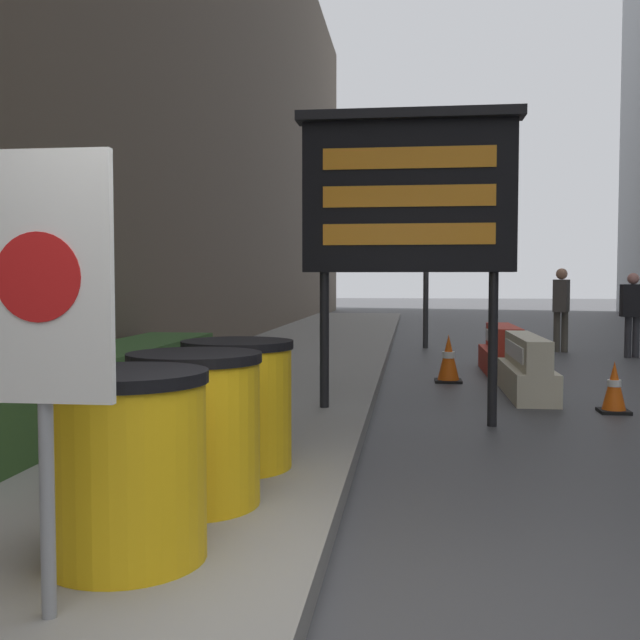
{
  "coord_description": "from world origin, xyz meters",
  "views": [
    {
      "loc": [
        0.43,
        -2.85,
        1.52
      ],
      "look_at": [
        -0.89,
        7.97,
        0.94
      ],
      "focal_mm": 42.0,
      "sensor_mm": 36.0,
      "label": 1
    }
  ],
  "objects_px": {
    "message_board": "(408,196)",
    "pedestrian_passerby": "(633,308)",
    "barrel_drum_middle": "(195,428)",
    "traffic_light_near_curb": "(426,225)",
    "jersey_barrier_cream": "(527,369)",
    "barrel_drum_back": "(238,404)",
    "pedestrian_worker": "(561,303)",
    "barrel_drum_foreground": "(125,465)",
    "traffic_cone_mid": "(448,359)",
    "jersey_barrier_red_striped": "(503,352)",
    "warning_sign": "(41,307)",
    "traffic_cone_near": "(614,388)"
  },
  "relations": [
    {
      "from": "traffic_cone_near",
      "to": "traffic_light_near_curb",
      "type": "xyz_separation_m",
      "value": [
        -1.99,
        7.98,
        2.44
      ]
    },
    {
      "from": "jersey_barrier_cream",
      "to": "traffic_light_near_curb",
      "type": "xyz_separation_m",
      "value": [
        -1.19,
        6.78,
        2.38
      ]
    },
    {
      "from": "barrel_drum_middle",
      "to": "jersey_barrier_cream",
      "type": "relative_size",
      "value": 0.45
    },
    {
      "from": "traffic_light_near_curb",
      "to": "pedestrian_passerby",
      "type": "bearing_deg",
      "value": -21.23
    },
    {
      "from": "traffic_cone_mid",
      "to": "message_board",
      "type": "bearing_deg",
      "value": -100.04
    },
    {
      "from": "barrel_drum_back",
      "to": "traffic_light_near_curb",
      "type": "xyz_separation_m",
      "value": [
        1.57,
        11.55,
        2.11
      ]
    },
    {
      "from": "traffic_light_near_curb",
      "to": "pedestrian_worker",
      "type": "bearing_deg",
      "value": -11.42
    },
    {
      "from": "barrel_drum_back",
      "to": "pedestrian_passerby",
      "type": "relative_size",
      "value": 0.56
    },
    {
      "from": "barrel_drum_foreground",
      "to": "traffic_cone_mid",
      "type": "relative_size",
      "value": 1.29
    },
    {
      "from": "barrel_drum_back",
      "to": "jersey_barrier_red_striped",
      "type": "bearing_deg",
      "value": 69.17
    },
    {
      "from": "warning_sign",
      "to": "traffic_light_near_curb",
      "type": "relative_size",
      "value": 0.5
    },
    {
      "from": "message_board",
      "to": "traffic_cone_near",
      "type": "relative_size",
      "value": 5.49
    },
    {
      "from": "barrel_drum_middle",
      "to": "traffic_light_near_curb",
      "type": "distance_m",
      "value": 12.75
    },
    {
      "from": "traffic_light_near_curb",
      "to": "pedestrian_worker",
      "type": "height_order",
      "value": "traffic_light_near_curb"
    },
    {
      "from": "barrel_drum_foreground",
      "to": "traffic_cone_near",
      "type": "distance_m",
      "value": 6.55
    },
    {
      "from": "barrel_drum_foreground",
      "to": "jersey_barrier_red_striped",
      "type": "distance_m",
      "value": 9.54
    },
    {
      "from": "barrel_drum_back",
      "to": "traffic_cone_near",
      "type": "bearing_deg",
      "value": 45.1
    },
    {
      "from": "barrel_drum_middle",
      "to": "jersey_barrier_cream",
      "type": "height_order",
      "value": "barrel_drum_middle"
    },
    {
      "from": "barrel_drum_foreground",
      "to": "warning_sign",
      "type": "bearing_deg",
      "value": -96.01
    },
    {
      "from": "barrel_drum_foreground",
      "to": "jersey_barrier_cream",
      "type": "bearing_deg",
      "value": 66.36
    },
    {
      "from": "message_board",
      "to": "jersey_barrier_cream",
      "type": "distance_m",
      "value": 3.35
    },
    {
      "from": "message_board",
      "to": "jersey_barrier_cream",
      "type": "relative_size",
      "value": 1.58
    },
    {
      "from": "message_board",
      "to": "pedestrian_passerby",
      "type": "xyz_separation_m",
      "value": [
        4.35,
        7.39,
        -1.42
      ]
    },
    {
      "from": "barrel_drum_middle",
      "to": "barrel_drum_back",
      "type": "bearing_deg",
      "value": 87.0
    },
    {
      "from": "traffic_cone_near",
      "to": "pedestrian_passerby",
      "type": "distance_m",
      "value": 6.77
    },
    {
      "from": "traffic_cone_mid",
      "to": "jersey_barrier_red_striped",
      "type": "bearing_deg",
      "value": 53.65
    },
    {
      "from": "jersey_barrier_cream",
      "to": "pedestrian_passerby",
      "type": "distance_m",
      "value": 5.97
    },
    {
      "from": "traffic_cone_near",
      "to": "traffic_cone_mid",
      "type": "height_order",
      "value": "traffic_cone_mid"
    },
    {
      "from": "barrel_drum_middle",
      "to": "barrel_drum_back",
      "type": "distance_m",
      "value": 0.92
    },
    {
      "from": "barrel_drum_back",
      "to": "traffic_light_near_curb",
      "type": "relative_size",
      "value": 0.25
    },
    {
      "from": "barrel_drum_back",
      "to": "pedestrian_worker",
      "type": "bearing_deg",
      "value": 68.21
    },
    {
      "from": "barrel_drum_foreground",
      "to": "jersey_barrier_red_striped",
      "type": "relative_size",
      "value": 0.48
    },
    {
      "from": "barrel_drum_foreground",
      "to": "warning_sign",
      "type": "relative_size",
      "value": 0.49
    },
    {
      "from": "message_board",
      "to": "traffic_light_near_curb",
      "type": "distance_m",
      "value": 8.95
    },
    {
      "from": "warning_sign",
      "to": "pedestrian_passerby",
      "type": "xyz_separation_m",
      "value": [
        5.76,
        12.5,
        -0.44
      ]
    },
    {
      "from": "barrel_drum_foreground",
      "to": "message_board",
      "type": "relative_size",
      "value": 0.28
    },
    {
      "from": "jersey_barrier_cream",
      "to": "barrel_drum_foreground",
      "type": "bearing_deg",
      "value": -113.64
    },
    {
      "from": "traffic_cone_near",
      "to": "pedestrian_worker",
      "type": "xyz_separation_m",
      "value": [
        0.83,
        7.41,
        0.76
      ]
    },
    {
      "from": "jersey_barrier_cream",
      "to": "pedestrian_passerby",
      "type": "bearing_deg",
      "value": 61.87
    },
    {
      "from": "barrel_drum_foreground",
      "to": "traffic_cone_mid",
      "type": "height_order",
      "value": "barrel_drum_foreground"
    },
    {
      "from": "traffic_light_near_curb",
      "to": "pedestrian_passerby",
      "type": "xyz_separation_m",
      "value": [
        3.99,
        -1.55,
        -1.75
      ]
    },
    {
      "from": "barrel_drum_middle",
      "to": "traffic_cone_mid",
      "type": "distance_m",
      "value": 7.13
    },
    {
      "from": "barrel_drum_middle",
      "to": "traffic_light_near_curb",
      "type": "relative_size",
      "value": 0.25
    },
    {
      "from": "barrel_drum_back",
      "to": "traffic_cone_near",
      "type": "relative_size",
      "value": 1.56
    },
    {
      "from": "traffic_cone_mid",
      "to": "traffic_cone_near",
      "type": "bearing_deg",
      "value": -53.6
    },
    {
      "from": "warning_sign",
      "to": "barrel_drum_middle",
      "type": "bearing_deg",
      "value": 84.63
    },
    {
      "from": "jersey_barrier_cream",
      "to": "traffic_cone_near",
      "type": "height_order",
      "value": "jersey_barrier_cream"
    },
    {
      "from": "message_board",
      "to": "traffic_cone_near",
      "type": "bearing_deg",
      "value": 22.31
    },
    {
      "from": "traffic_cone_near",
      "to": "traffic_cone_mid",
      "type": "relative_size",
      "value": 0.83
    },
    {
      "from": "jersey_barrier_cream",
      "to": "traffic_cone_mid",
      "type": "distance_m",
      "value": 1.53
    }
  ]
}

